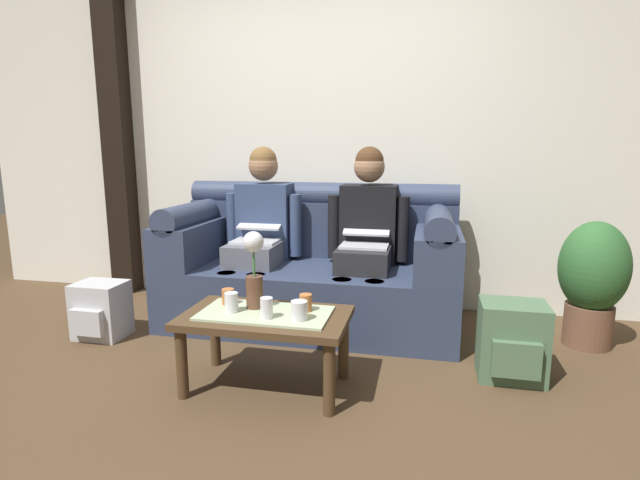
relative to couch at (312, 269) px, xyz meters
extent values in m
plane|color=#4C3823|center=(0.00, -1.17, -0.38)|extent=(14.00, 14.00, 0.00)
cube|color=silver|center=(0.00, 0.53, 1.07)|extent=(6.00, 0.12, 2.90)
cube|color=black|center=(-1.74, 0.41, 1.07)|extent=(0.20, 0.20, 2.90)
cube|color=#2D3851|center=(0.00, -0.07, -0.17)|extent=(1.97, 0.88, 0.42)
cube|color=#2D3851|center=(0.00, 0.26, 0.24)|extent=(1.97, 0.22, 0.40)
cylinder|color=#2D3851|center=(0.00, 0.26, 0.50)|extent=(1.97, 0.18, 0.18)
cube|color=#2D3851|center=(-0.85, -0.07, 0.18)|extent=(0.28, 0.88, 0.28)
cylinder|color=#2D3851|center=(-0.85, -0.07, 0.37)|extent=(0.18, 0.88, 0.18)
cube|color=#2D3851|center=(0.85, -0.07, 0.18)|extent=(0.28, 0.88, 0.28)
cylinder|color=#2D3851|center=(0.85, -0.07, 0.37)|extent=(0.18, 0.88, 0.18)
cube|color=#595B66|center=(-0.38, -0.13, 0.12)|extent=(0.34, 0.40, 0.15)
cylinder|color=#595B66|center=(-0.48, -0.39, -0.17)|extent=(0.12, 0.12, 0.42)
cylinder|color=#595B66|center=(-0.28, -0.39, -0.17)|extent=(0.12, 0.12, 0.42)
cube|color=navy|center=(-0.38, 0.11, 0.31)|extent=(0.38, 0.22, 0.54)
cylinder|color=navy|center=(-0.61, 0.07, 0.29)|extent=(0.09, 0.09, 0.44)
cylinder|color=navy|center=(-0.14, 0.07, 0.29)|extent=(0.09, 0.09, 0.44)
sphere|color=#936B4C|center=(-0.38, 0.09, 0.71)|extent=(0.21, 0.21, 0.21)
sphere|color=brown|center=(-0.38, 0.09, 0.75)|extent=(0.19, 0.19, 0.19)
cube|color=silver|center=(-0.38, -0.11, 0.20)|extent=(0.31, 0.22, 0.02)
cube|color=silver|center=(-0.38, 0.03, 0.31)|extent=(0.31, 0.21, 0.08)
cube|color=black|center=(-0.38, 0.02, 0.31)|extent=(0.27, 0.18, 0.06)
cube|color=#232326|center=(0.38, -0.13, 0.12)|extent=(0.34, 0.40, 0.15)
cylinder|color=#232326|center=(0.28, -0.39, -0.17)|extent=(0.12, 0.12, 0.42)
cylinder|color=#232326|center=(0.48, -0.39, -0.17)|extent=(0.12, 0.12, 0.42)
cube|color=black|center=(0.38, 0.11, 0.31)|extent=(0.38, 0.22, 0.54)
cylinder|color=black|center=(0.14, 0.07, 0.29)|extent=(0.09, 0.09, 0.44)
cylinder|color=black|center=(0.61, 0.07, 0.29)|extent=(0.09, 0.09, 0.44)
sphere|color=#936B4C|center=(0.38, 0.09, 0.71)|extent=(0.21, 0.21, 0.21)
sphere|color=#472D19|center=(0.38, 0.09, 0.75)|extent=(0.19, 0.19, 0.19)
cube|color=silver|center=(0.38, -0.11, 0.20)|extent=(0.31, 0.22, 0.02)
cube|color=silver|center=(0.38, 0.04, 0.31)|extent=(0.31, 0.20, 0.10)
cube|color=black|center=(0.38, 0.04, 0.30)|extent=(0.27, 0.17, 0.08)
cube|color=#47331E|center=(0.00, -1.02, 0.00)|extent=(0.83, 0.48, 0.04)
cube|color=#B2C69E|center=(0.00, -1.02, 0.02)|extent=(0.65, 0.34, 0.01)
cylinder|color=#47331E|center=(-0.37, -1.21, -0.20)|extent=(0.06, 0.06, 0.35)
cylinder|color=#47331E|center=(0.37, -1.21, -0.20)|extent=(0.06, 0.06, 0.35)
cylinder|color=#47331E|center=(-0.37, -0.83, -0.20)|extent=(0.06, 0.06, 0.35)
cylinder|color=#47331E|center=(0.37, -0.83, -0.20)|extent=(0.06, 0.06, 0.35)
cylinder|color=brown|center=(-0.07, -0.96, 0.11)|extent=(0.09, 0.09, 0.17)
cylinder|color=#3D7538|center=(-0.07, -0.96, 0.26)|extent=(0.01, 0.01, 0.14)
sphere|color=silver|center=(-0.07, -0.96, 0.37)|extent=(0.10, 0.10, 0.10)
cylinder|color=#B26633|center=(0.19, -0.96, 0.07)|extent=(0.06, 0.06, 0.09)
cylinder|color=silver|center=(-0.17, -1.05, 0.08)|extent=(0.07, 0.07, 0.10)
cylinder|color=silver|center=(0.04, -1.10, 0.08)|extent=(0.06, 0.06, 0.10)
cylinder|color=silver|center=(0.19, -1.09, 0.07)|extent=(0.08, 0.08, 0.09)
cylinder|color=#B26633|center=(-0.23, -0.94, 0.07)|extent=(0.06, 0.06, 0.08)
cube|color=#B7B7BC|center=(-1.26, -0.59, -0.20)|extent=(0.31, 0.25, 0.36)
cube|color=#B7B7BC|center=(-1.26, -0.74, -0.23)|extent=(0.22, 0.05, 0.16)
cube|color=#4C6B4C|center=(1.24, -0.63, -0.17)|extent=(0.34, 0.26, 0.41)
cube|color=#4C6B4C|center=(1.24, -0.78, -0.21)|extent=(0.24, 0.05, 0.19)
cylinder|color=brown|center=(1.77, -0.07, -0.25)|extent=(0.28, 0.28, 0.26)
ellipsoid|color=#2D602D|center=(1.77, -0.07, 0.12)|extent=(0.40, 0.40, 0.56)
camera|label=1|loc=(0.77, -3.22, 0.83)|focal=27.30mm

